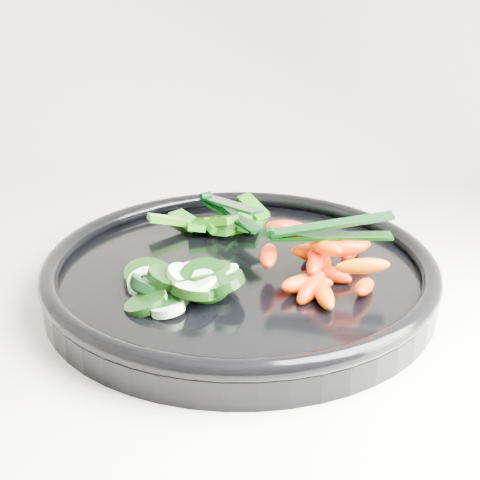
# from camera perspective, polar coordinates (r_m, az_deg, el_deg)

# --- Properties ---
(veggie_tray) EXTENTS (0.45, 0.45, 0.04)m
(veggie_tray) POSITION_cam_1_polar(r_m,az_deg,el_deg) (0.64, 0.00, -2.84)
(veggie_tray) COLOR black
(veggie_tray) RESTS_ON counter
(cucumber_pile) EXTENTS (0.13, 0.11, 0.04)m
(cucumber_pile) POSITION_cam_1_polar(r_m,az_deg,el_deg) (0.60, -5.51, -3.69)
(cucumber_pile) COLOR black
(cucumber_pile) RESTS_ON veggie_tray
(carrot_pile) EXTENTS (0.12, 0.15, 0.05)m
(carrot_pile) POSITION_cam_1_polar(r_m,az_deg,el_deg) (0.62, 7.03, -1.86)
(carrot_pile) COLOR #F85100
(carrot_pile) RESTS_ON veggie_tray
(pepper_pile) EXTENTS (0.13, 0.10, 0.04)m
(pepper_pile) POSITION_cam_1_polar(r_m,az_deg,el_deg) (0.73, -1.83, 1.46)
(pepper_pile) COLOR #0C690A
(pepper_pile) RESTS_ON veggie_tray
(tong_carrot) EXTENTS (0.11, 0.03, 0.02)m
(tong_carrot) POSITION_cam_1_polar(r_m,az_deg,el_deg) (0.60, 7.46, 0.81)
(tong_carrot) COLOR black
(tong_carrot) RESTS_ON carrot_pile
(tong_pepper) EXTENTS (0.08, 0.10, 0.02)m
(tong_pepper) POSITION_cam_1_polar(r_m,az_deg,el_deg) (0.72, -1.00, 2.72)
(tong_pepper) COLOR black
(tong_pepper) RESTS_ON pepper_pile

